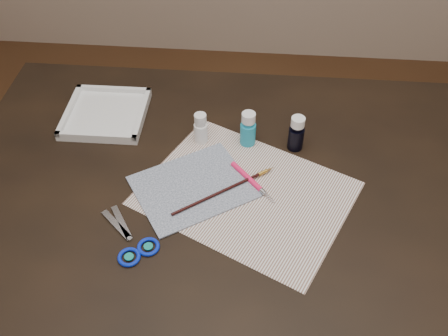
# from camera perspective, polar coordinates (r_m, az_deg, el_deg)

# --- Properties ---
(ground) EXTENTS (3.50, 3.50, 0.02)m
(ground) POSITION_cam_1_polar(r_m,az_deg,el_deg) (1.81, 0.00, -18.32)
(ground) COLOR #422614
(ground) RESTS_ON ground
(table) EXTENTS (1.30, 0.90, 0.75)m
(table) POSITION_cam_1_polar(r_m,az_deg,el_deg) (1.47, 0.00, -11.68)
(table) COLOR black
(table) RESTS_ON ground
(paper) EXTENTS (0.56, 0.51, 0.00)m
(paper) POSITION_cam_1_polar(r_m,az_deg,el_deg) (1.15, 2.53, -2.91)
(paper) COLOR white
(paper) RESTS_ON table
(canvas) EXTENTS (0.33, 0.31, 0.00)m
(canvas) POSITION_cam_1_polar(r_m,az_deg,el_deg) (1.16, -3.60, -2.16)
(canvas) COLOR #102139
(canvas) RESTS_ON paper
(paint_bottle_white) EXTENTS (0.04, 0.04, 0.09)m
(paint_bottle_white) POSITION_cam_1_polar(r_m,az_deg,el_deg) (1.25, -2.68, 4.57)
(paint_bottle_white) COLOR white
(paint_bottle_white) RESTS_ON table
(paint_bottle_cyan) EXTENTS (0.05, 0.05, 0.10)m
(paint_bottle_cyan) POSITION_cam_1_polar(r_m,az_deg,el_deg) (1.24, 2.77, 4.51)
(paint_bottle_cyan) COLOR #1D98BA
(paint_bottle_cyan) RESTS_ON table
(paint_bottle_navy) EXTENTS (0.05, 0.05, 0.09)m
(paint_bottle_navy) POSITION_cam_1_polar(r_m,az_deg,el_deg) (1.24, 8.28, 3.97)
(paint_bottle_navy) COLOR black
(paint_bottle_navy) RESTS_ON table
(paintbrush) EXTENTS (0.23, 0.17, 0.01)m
(paintbrush) POSITION_cam_1_polar(r_m,az_deg,el_deg) (1.15, 0.15, -2.50)
(paintbrush) COLOR black
(paintbrush) RESTS_ON canvas
(craft_knife) EXTENTS (0.12, 0.13, 0.01)m
(craft_knife) POSITION_cam_1_polar(r_m,az_deg,el_deg) (1.17, 3.37, -1.69)
(craft_knife) COLOR #FF1D5C
(craft_knife) RESTS_ON paper
(scissors) EXTENTS (0.20, 0.20, 0.01)m
(scissors) POSITION_cam_1_polar(r_m,az_deg,el_deg) (1.09, -11.46, -7.51)
(scissors) COLOR silver
(scissors) RESTS_ON table
(palette_tray) EXTENTS (0.21, 0.21, 0.03)m
(palette_tray) POSITION_cam_1_polar(r_m,az_deg,el_deg) (1.38, -13.36, 6.11)
(palette_tray) COLOR white
(palette_tray) RESTS_ON table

